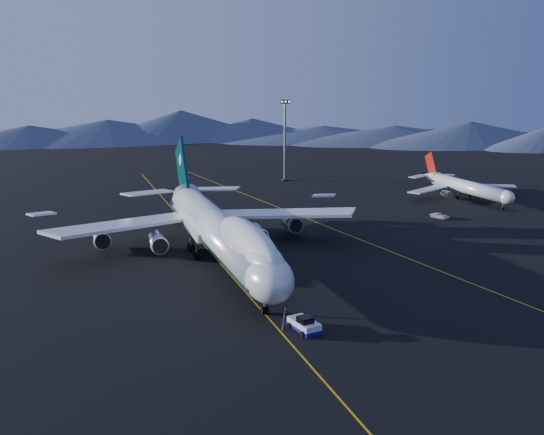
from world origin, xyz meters
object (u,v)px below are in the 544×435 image
object	(u,v)px
pushback_tug	(304,326)
service_van	(440,216)
boeing_747	(217,229)
second_jet	(465,187)
floodlight_mast	(285,140)

from	to	relation	value
pushback_tug	service_van	world-z (taller)	pushback_tug
pushback_tug	service_van	size ratio (longest dim) A/B	1.17
boeing_747	service_van	xyz separation A→B (m)	(57.04, 16.48, -5.19)
pushback_tug	second_jet	size ratio (longest dim) A/B	0.14
boeing_747	second_jet	size ratio (longest dim) A/B	1.87
pushback_tug	floodlight_mast	size ratio (longest dim) A/B	0.21
pushback_tug	service_van	xyz separation A→B (m)	(54.04, 50.07, -0.05)
pushback_tug	service_van	bearing A→B (deg)	31.95
boeing_747	pushback_tug	size ratio (longest dim) A/B	13.70
service_van	floodlight_mast	bearing A→B (deg)	76.87
pushback_tug	second_jet	world-z (taller)	second_jet
second_jet	service_van	bearing A→B (deg)	-150.66
boeing_747	service_van	world-z (taller)	boeing_747
second_jet	floodlight_mast	distance (m)	58.14
pushback_tug	second_jet	bearing A→B (deg)	31.94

